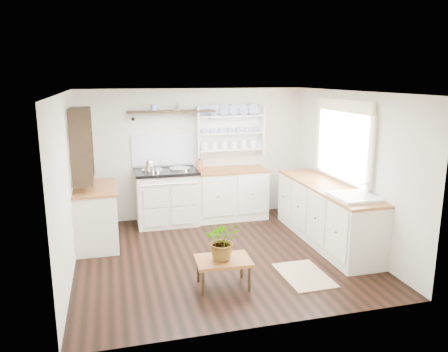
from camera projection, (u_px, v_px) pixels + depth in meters
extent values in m
cube|color=black|center=(220.00, 255.00, 6.27)|extent=(4.00, 3.80, 0.01)
cube|color=beige|center=(194.00, 154.00, 7.80)|extent=(4.00, 0.02, 2.30)
cube|color=beige|center=(350.00, 169.00, 6.51)|extent=(0.02, 3.80, 2.30)
cube|color=beige|center=(67.00, 186.00, 5.52)|extent=(0.02, 3.80, 2.30)
cube|color=white|center=(220.00, 92.00, 5.76)|extent=(4.00, 3.80, 0.01)
cube|color=white|center=(344.00, 145.00, 6.56)|extent=(0.04, 1.40, 1.00)
cube|color=white|center=(343.00, 145.00, 6.56)|extent=(0.02, 1.50, 1.10)
cube|color=#FAFAC8|center=(344.00, 106.00, 6.42)|extent=(0.04, 1.55, 0.18)
cube|color=beige|center=(167.00, 199.00, 7.51)|extent=(1.02, 0.66, 0.90)
cube|color=black|center=(166.00, 172.00, 7.41)|extent=(1.06, 0.70, 0.05)
cylinder|color=silver|center=(152.00, 170.00, 7.34)|extent=(0.35, 0.35, 0.03)
cylinder|color=silver|center=(180.00, 169.00, 7.46)|extent=(0.35, 0.35, 0.03)
cylinder|color=silver|center=(169.00, 184.00, 7.08)|extent=(0.92, 0.02, 0.02)
cube|color=beige|center=(231.00, 194.00, 7.83)|extent=(1.25, 0.60, 0.88)
cube|color=brown|center=(231.00, 170.00, 7.73)|extent=(1.27, 0.63, 0.04)
cube|color=beige|center=(326.00, 214.00, 6.69)|extent=(0.60, 2.40, 0.88)
cube|color=brown|center=(327.00, 186.00, 6.59)|extent=(0.62, 2.43, 0.04)
cube|color=white|center=(354.00, 205.00, 5.90)|extent=(0.55, 0.60, 0.28)
cylinder|color=silver|center=(368.00, 190.00, 5.91)|extent=(0.02, 0.02, 0.22)
cube|color=beige|center=(97.00, 216.00, 6.60)|extent=(0.60, 1.10, 0.88)
cube|color=brown|center=(95.00, 188.00, 6.50)|extent=(0.62, 1.13, 0.04)
cube|color=white|center=(229.00, 131.00, 7.86)|extent=(1.20, 0.03, 0.90)
cube|color=white|center=(231.00, 131.00, 7.77)|extent=(1.20, 0.22, 0.02)
cylinder|color=navy|center=(231.00, 116.00, 7.72)|extent=(0.20, 0.02, 0.20)
cube|color=black|center=(172.00, 112.00, 7.41)|extent=(1.50, 0.24, 0.04)
cone|color=black|center=(133.00, 119.00, 7.34)|extent=(0.06, 0.20, 0.06)
cone|color=black|center=(208.00, 117.00, 7.66)|extent=(0.06, 0.20, 0.06)
cube|color=black|center=(82.00, 144.00, 6.31)|extent=(0.28, 0.80, 1.05)
cylinder|color=#9D5639|center=(199.00, 165.00, 7.64)|extent=(0.13, 0.13, 0.15)
cube|color=brown|center=(223.00, 261.00, 5.25)|extent=(0.68, 0.50, 0.04)
cylinder|color=black|center=(203.00, 283.00, 5.06)|extent=(0.04, 0.04, 0.32)
cylinder|color=black|center=(198.00, 270.00, 5.41)|extent=(0.04, 0.04, 0.32)
cylinder|color=black|center=(249.00, 279.00, 5.17)|extent=(0.04, 0.04, 0.32)
cylinder|color=black|center=(242.00, 266.00, 5.52)|extent=(0.04, 0.04, 0.32)
imported|color=#3F7233|center=(223.00, 240.00, 5.19)|extent=(0.50, 0.46, 0.49)
cube|color=olive|center=(304.00, 275.00, 5.60)|extent=(0.56, 0.86, 0.02)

